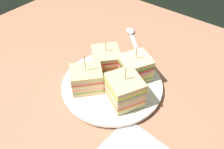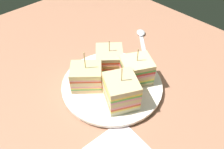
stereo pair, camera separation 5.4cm
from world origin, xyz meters
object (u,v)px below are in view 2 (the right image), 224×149
(spoon, at_px, (141,36))
(plate, at_px, (112,85))
(sandwich_wedge_3, at_px, (87,77))
(sandwich_wedge_2, at_px, (109,59))
(sandwich_wedge_1, at_px, (136,70))
(sandwich_wedge_0, at_px, (121,91))

(spoon, bearing_deg, plate, 156.21)
(spoon, bearing_deg, sandwich_wedge_3, 145.21)
(sandwich_wedge_2, bearing_deg, spoon, 145.57)
(sandwich_wedge_1, xyz_separation_m, spoon, (0.13, -0.17, -0.04))
(sandwich_wedge_2, bearing_deg, sandwich_wedge_1, 53.05)
(sandwich_wedge_2, relative_size, spoon, 0.86)
(sandwich_wedge_1, bearing_deg, sandwich_wedge_3, -4.65)
(sandwich_wedge_0, height_order, sandwich_wedge_1, sandwich_wedge_0)
(sandwich_wedge_1, relative_size, sandwich_wedge_2, 0.95)
(sandwich_wedge_1, bearing_deg, sandwich_wedge_0, 46.91)
(sandwich_wedge_2, height_order, spoon, sandwich_wedge_2)
(plate, relative_size, spoon, 2.16)
(sandwich_wedge_1, distance_m, sandwich_wedge_2, 0.08)
(sandwich_wedge_3, bearing_deg, sandwich_wedge_2, 49.57)
(plate, bearing_deg, sandwich_wedge_3, 52.30)
(sandwich_wedge_0, bearing_deg, plate, 3.09)
(sandwich_wedge_0, bearing_deg, sandwich_wedge_3, 41.48)
(plate, distance_m, spoon, 0.25)
(plate, relative_size, sandwich_wedge_2, 2.51)
(sandwich_wedge_2, distance_m, sandwich_wedge_3, 0.09)
(sandwich_wedge_0, distance_m, sandwich_wedge_3, 0.10)
(sandwich_wedge_0, relative_size, sandwich_wedge_3, 1.01)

